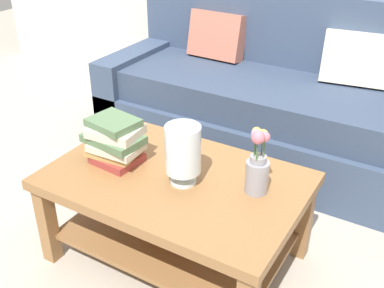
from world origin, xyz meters
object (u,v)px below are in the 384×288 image
(couch, at_px, (273,104))
(flower_pitcher, at_px, (258,166))
(glass_hurricane_vase, at_px, (183,151))
(coffee_table, at_px, (176,200))
(book_stack_main, at_px, (115,141))

(couch, distance_m, flower_pitcher, 1.24)
(couch, relative_size, glass_hurricane_vase, 8.15)
(couch, height_order, coffee_table, couch)
(coffee_table, height_order, glass_hurricane_vase, glass_hurricane_vase)
(glass_hurricane_vase, bearing_deg, book_stack_main, -178.02)
(coffee_table, xyz_separation_m, flower_pitcher, (0.37, 0.08, 0.26))
(couch, distance_m, book_stack_main, 1.33)
(couch, relative_size, flower_pitcher, 7.27)
(couch, relative_size, coffee_table, 1.95)
(book_stack_main, relative_size, glass_hurricane_vase, 1.04)
(glass_hurricane_vase, bearing_deg, coffee_table, 161.11)
(coffee_table, relative_size, glass_hurricane_vase, 4.17)
(book_stack_main, distance_m, flower_pitcher, 0.69)
(book_stack_main, xyz_separation_m, flower_pitcher, (0.68, 0.11, 0.02))
(book_stack_main, bearing_deg, flower_pitcher, 9.41)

